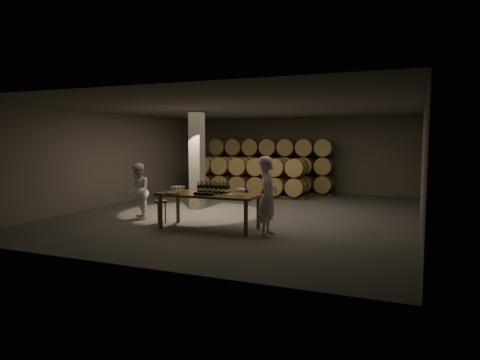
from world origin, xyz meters
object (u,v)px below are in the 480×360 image
at_px(bottle_cluster, 213,189).
at_px(notebook_near, 172,193).
at_px(plate, 228,194).
at_px(stool, 161,205).
at_px(person_woman, 138,192).
at_px(person_man, 268,196).
at_px(tasting_table, 209,198).

relative_size(bottle_cluster, notebook_near, 3.22).
relative_size(bottle_cluster, plate, 3.19).
distance_m(bottle_cluster, stool, 1.71).
bearing_deg(bottle_cluster, notebook_near, -152.12).
bearing_deg(notebook_near, bottle_cluster, 40.16).
relative_size(plate, person_woman, 0.17).
xyz_separation_m(bottle_cluster, person_woman, (-2.51, 0.27, -0.21)).
distance_m(person_man, person_woman, 4.11).
bearing_deg(tasting_table, plate, -1.51).
bearing_deg(bottle_cluster, plate, -11.38).
distance_m(tasting_table, plate, 0.55).
bearing_deg(person_woman, notebook_near, 29.67).
bearing_deg(stool, notebook_near, -37.82).
xyz_separation_m(stool, person_woman, (-0.88, 0.20, 0.30)).
height_order(bottle_cluster, plate, bottle_cluster).
relative_size(person_man, person_woman, 1.17).
height_order(person_man, person_woman, person_man).
bearing_deg(stool, person_woman, 167.15).
height_order(plate, stool, plate).
relative_size(plate, person_man, 0.14).
distance_m(plate, person_man, 1.12).
distance_m(bottle_cluster, person_man, 1.59).
bearing_deg(person_man, notebook_near, 90.16).
bearing_deg(notebook_near, stool, 154.46).
relative_size(plate, stool, 0.44).
relative_size(notebook_near, person_woman, 0.17).
xyz_separation_m(plate, person_man, (1.10, -0.17, 0.03)).
bearing_deg(notebook_near, tasting_table, 38.23).
bearing_deg(tasting_table, person_woman, 171.83).
distance_m(plate, person_woman, 3.00).
bearing_deg(person_man, tasting_table, 78.58).
distance_m(notebook_near, person_man, 2.49).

